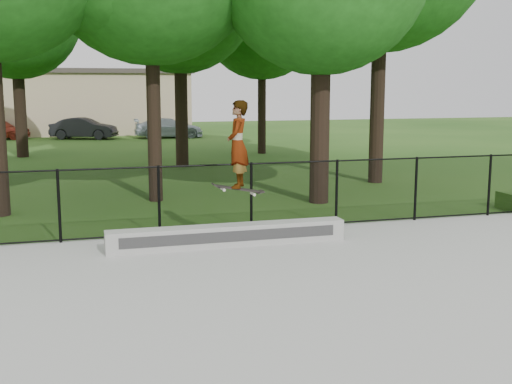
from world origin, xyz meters
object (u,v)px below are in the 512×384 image
at_px(grind_ledge, 228,235).
at_px(car_c, 169,128).
at_px(car_b, 84,128).
at_px(skater_airborne, 238,146).

bearing_deg(grind_ledge, car_c, 84.09).
xyz_separation_m(car_b, skater_airborne, (2.38, -28.45, 1.40)).
bearing_deg(car_c, grind_ledge, 177.23).
bearing_deg(car_b, car_c, -75.28).
height_order(car_c, skater_airborne, skater_airborne).
bearing_deg(skater_airborne, car_b, 94.78).
distance_m(grind_ledge, car_c, 27.98).
xyz_separation_m(car_c, skater_airborne, (-2.71, -27.95, 1.43)).
relative_size(grind_ledge, car_c, 1.23).
distance_m(car_c, skater_airborne, 28.11).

